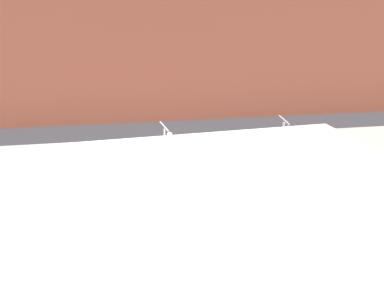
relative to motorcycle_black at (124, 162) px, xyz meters
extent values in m
plane|color=#2D2D30|center=(0.86, -1.17, -0.40)|extent=(80.00, 80.00, 0.00)
cube|color=#9E998E|center=(0.86, 0.58, -0.40)|extent=(36.00, 3.50, 0.01)
cube|color=brown|center=(0.86, 4.03, 1.93)|extent=(36.00, 0.50, 4.66)
torus|color=black|center=(0.79, 0.14, -0.06)|extent=(0.68, 0.20, 0.68)
torus|color=black|center=(-0.48, -0.09, -0.03)|extent=(0.74, 0.26, 0.73)
cylinder|color=silver|center=(0.16, 0.03, -0.02)|extent=(1.22, 0.28, 0.06)
cube|color=#99999E|center=(0.08, 0.01, -0.06)|extent=(0.35, 0.27, 0.28)
ellipsoid|color=black|center=(0.23, 0.04, 0.22)|extent=(0.47, 0.27, 0.20)
ellipsoid|color=black|center=(-0.44, -0.08, 0.03)|extent=(0.47, 0.26, 0.10)
cube|color=black|center=(-0.12, -0.02, 0.16)|extent=(0.31, 0.25, 0.08)
cylinder|color=silver|center=(0.76, 0.14, 0.25)|extent=(0.05, 0.05, 0.62)
cylinder|color=silver|center=(0.76, 0.14, 0.61)|extent=(0.14, 0.58, 0.03)
sphere|color=white|center=(0.85, 0.15, 0.43)|extent=(0.11, 0.11, 0.11)
cylinder|color=silver|center=(-0.19, 0.12, -0.14)|extent=(0.55, 0.16, 0.06)
torus|color=black|center=(3.15, 0.17, -0.06)|extent=(0.68, 0.14, 0.68)
torus|color=black|center=(1.86, 0.29, -0.03)|extent=(0.74, 0.19, 0.73)
cylinder|color=silver|center=(2.50, 0.23, -0.02)|extent=(1.24, 0.16, 0.06)
cube|color=#99999E|center=(2.42, 0.24, -0.06)|extent=(0.34, 0.25, 0.28)
ellipsoid|color=#197A38|center=(2.58, 0.22, 0.22)|extent=(0.45, 0.23, 0.20)
ellipsoid|color=#197A38|center=(1.91, 0.28, 0.03)|extent=(0.45, 0.22, 0.10)
cube|color=black|center=(2.22, 0.25, 0.16)|extent=(0.30, 0.22, 0.08)
cylinder|color=silver|center=(3.11, 0.18, 0.25)|extent=(0.05, 0.05, 0.62)
cylinder|color=silver|center=(3.11, 0.18, 0.61)|extent=(0.08, 0.58, 0.03)
sphere|color=white|center=(3.21, 0.17, 0.43)|extent=(0.11, 0.11, 0.11)
cylinder|color=silver|center=(2.20, 0.41, -0.14)|extent=(0.55, 0.11, 0.06)
cube|color=red|center=(-0.50, -3.68, 0.99)|extent=(3.59, 0.27, 0.44)
camera|label=1|loc=(0.37, -5.66, 2.48)|focal=30.85mm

